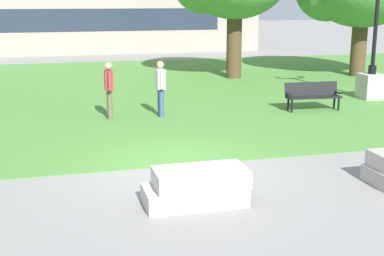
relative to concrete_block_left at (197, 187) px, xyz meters
The scene contains 7 objects.
ground_plane 2.20m from the concrete_block_left, 85.94° to the left, with size 140.00×140.00×0.00m, color gray.
grass_lawn 12.18m from the concrete_block_left, 89.27° to the left, with size 40.00×20.00×0.02m, color #4C8438.
concrete_block_left is the anchor object (origin of this frame).
park_bench_near_left 8.94m from the concrete_block_left, 49.99° to the left, with size 1.83×0.65×0.90m.
lamp_post_left 11.99m from the concrete_block_left, 43.06° to the left, with size 1.32×0.80×4.79m.
person_bystander_near_lawn 7.31m from the concrete_block_left, 96.11° to the left, with size 0.25×0.73×1.71m.
person_bystander_far_lawn 7.23m from the concrete_block_left, 83.75° to the left, with size 0.25×0.65×1.71m.
Camera 1 is at (-2.52, -10.87, 3.60)m, focal length 50.00 mm.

